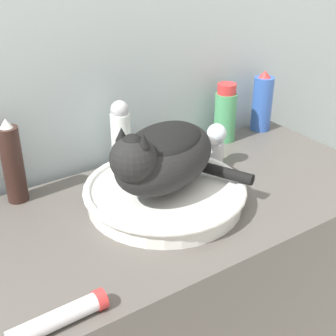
{
  "coord_description": "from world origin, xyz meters",
  "views": [
    {
      "loc": [
        -0.51,
        -0.55,
        1.43
      ],
      "look_at": [
        0.03,
        0.26,
        0.92
      ],
      "focal_mm": 50.0,
      "sensor_mm": 36.0,
      "label": 1
    }
  ],
  "objects_px": {
    "spray_bottle_trigger": "(262,103)",
    "faucet": "(214,142)",
    "hairspray_can_black": "(13,163)",
    "lotion_bottle_white": "(121,136)",
    "mouthwash_bottle": "(225,114)",
    "cream_tube": "(60,318)",
    "cat": "(162,154)"
  },
  "relations": [
    {
      "from": "spray_bottle_trigger",
      "to": "faucet",
      "type": "bearing_deg",
      "value": -156.43
    },
    {
      "from": "spray_bottle_trigger",
      "to": "hairspray_can_black",
      "type": "xyz_separation_m",
      "value": [
        -0.83,
        0.0,
        0.01
      ]
    },
    {
      "from": "hairspray_can_black",
      "to": "lotion_bottle_white",
      "type": "xyz_separation_m",
      "value": [
        0.3,
        0.0,
        -0.0
      ]
    },
    {
      "from": "mouthwash_bottle",
      "to": "cream_tube",
      "type": "distance_m",
      "value": 0.87
    },
    {
      "from": "cat",
      "to": "lotion_bottle_white",
      "type": "bearing_deg",
      "value": -116.44
    },
    {
      "from": "cat",
      "to": "mouthwash_bottle",
      "type": "height_order",
      "value": "cat"
    },
    {
      "from": "hairspray_can_black",
      "to": "mouthwash_bottle",
      "type": "xyz_separation_m",
      "value": [
        0.67,
        0.0,
        -0.01
      ]
    },
    {
      "from": "faucet",
      "to": "lotion_bottle_white",
      "type": "relative_size",
      "value": 0.79
    },
    {
      "from": "spray_bottle_trigger",
      "to": "lotion_bottle_white",
      "type": "height_order",
      "value": "lotion_bottle_white"
    },
    {
      "from": "faucet",
      "to": "mouthwash_bottle",
      "type": "xyz_separation_m",
      "value": [
        0.15,
        0.14,
        0.01
      ]
    },
    {
      "from": "faucet",
      "to": "cream_tube",
      "type": "xyz_separation_m",
      "value": [
        -0.59,
        -0.32,
        -0.06
      ]
    },
    {
      "from": "lotion_bottle_white",
      "to": "cream_tube",
      "type": "relative_size",
      "value": 1.15
    },
    {
      "from": "hairspray_can_black",
      "to": "faucet",
      "type": "bearing_deg",
      "value": -14.82
    },
    {
      "from": "cat",
      "to": "lotion_bottle_white",
      "type": "xyz_separation_m",
      "value": [
        0.01,
        0.23,
        -0.04
      ]
    },
    {
      "from": "faucet",
      "to": "spray_bottle_trigger",
      "type": "xyz_separation_m",
      "value": [
        0.31,
        0.14,
        0.01
      ]
    },
    {
      "from": "spray_bottle_trigger",
      "to": "mouthwash_bottle",
      "type": "bearing_deg",
      "value": 180.0
    },
    {
      "from": "spray_bottle_trigger",
      "to": "cream_tube",
      "type": "distance_m",
      "value": 1.01
    },
    {
      "from": "faucet",
      "to": "cream_tube",
      "type": "distance_m",
      "value": 0.67
    },
    {
      "from": "lotion_bottle_white",
      "to": "cream_tube",
      "type": "bearing_deg",
      "value": -129.28
    },
    {
      "from": "cat",
      "to": "mouthwash_bottle",
      "type": "bearing_deg",
      "value": -173.04
    },
    {
      "from": "faucet",
      "to": "spray_bottle_trigger",
      "type": "bearing_deg",
      "value": -177.4
    },
    {
      "from": "hairspray_can_black",
      "to": "cream_tube",
      "type": "distance_m",
      "value": 0.47
    },
    {
      "from": "cat",
      "to": "mouthwash_bottle",
      "type": "relative_size",
      "value": 1.96
    },
    {
      "from": "hairspray_can_black",
      "to": "lotion_bottle_white",
      "type": "relative_size",
      "value": 1.07
    },
    {
      "from": "mouthwash_bottle",
      "to": "faucet",
      "type": "bearing_deg",
      "value": -138.65
    },
    {
      "from": "spray_bottle_trigger",
      "to": "hairspray_can_black",
      "type": "relative_size",
      "value": 0.93
    },
    {
      "from": "spray_bottle_trigger",
      "to": "mouthwash_bottle",
      "type": "xyz_separation_m",
      "value": [
        -0.16,
        0.0,
        -0.01
      ]
    },
    {
      "from": "cat",
      "to": "hairspray_can_black",
      "type": "bearing_deg",
      "value": -61.66
    },
    {
      "from": "cat",
      "to": "faucet",
      "type": "height_order",
      "value": "cat"
    },
    {
      "from": "hairspray_can_black",
      "to": "lotion_bottle_white",
      "type": "bearing_deg",
      "value": 0.0
    },
    {
      "from": "spray_bottle_trigger",
      "to": "lotion_bottle_white",
      "type": "distance_m",
      "value": 0.53
    },
    {
      "from": "lotion_bottle_white",
      "to": "cream_tube",
      "type": "xyz_separation_m",
      "value": [
        -0.37,
        -0.45,
        -0.08
      ]
    }
  ]
}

